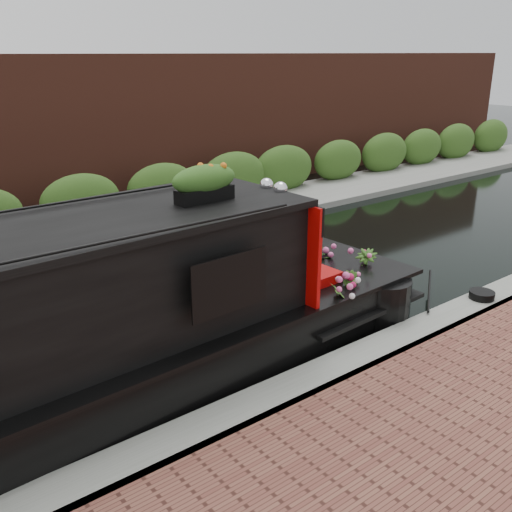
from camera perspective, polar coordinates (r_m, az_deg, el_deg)
ground at (r=9.85m, az=-6.46°, el=-4.63°), size 80.00×80.00×0.00m
near_bank_coping at (r=7.55m, az=7.24°, el=-12.79°), size 40.00×0.60×0.50m
far_bank_path at (r=13.39m, az=-16.01°, el=1.39°), size 40.00×2.40×0.34m
far_hedge at (r=14.20m, az=-17.42°, el=2.27°), size 40.00×1.10×2.80m
far_brick_wall at (r=16.12m, az=-20.16°, el=3.99°), size 40.00×1.00×8.00m
rope_fender at (r=10.09m, az=12.49°, el=-3.37°), size 0.32×0.37×0.32m
coiled_mooring_rope at (r=10.01m, az=21.65°, el=-3.63°), size 0.40×0.40×0.12m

